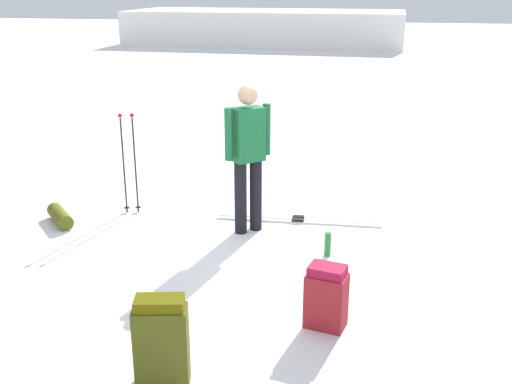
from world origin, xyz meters
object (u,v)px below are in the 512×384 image
at_px(sleeping_mat_rolled, 60,216).
at_px(thermos_bottle, 328,244).
at_px(ski_poles_planted_near, 129,158).
at_px(ski_pair_near, 298,220).
at_px(skier_standing, 248,151).
at_px(backpack_bright, 161,343).
at_px(backpack_large_dark, 326,297).

height_order(sleeping_mat_rolled, thermos_bottle, thermos_bottle).
distance_m(ski_poles_planted_near, sleeping_mat_rolled, 1.07).
distance_m(ski_pair_near, ski_poles_planted_near, 2.20).
distance_m(skier_standing, backpack_bright, 2.97).
height_order(skier_standing, backpack_bright, skier_standing).
bearing_deg(sleeping_mat_rolled, skier_standing, 4.80).
distance_m(ski_pair_near, thermos_bottle, 1.02).
distance_m(backpack_large_dark, sleeping_mat_rolled, 3.72).
distance_m(backpack_bright, sleeping_mat_rolled, 3.51).
distance_m(ski_pair_near, sleeping_mat_rolled, 2.86).
bearing_deg(sleeping_mat_rolled, thermos_bottle, -5.88).
relative_size(skier_standing, sleeping_mat_rolled, 3.09).
distance_m(skier_standing, ski_poles_planted_near, 1.61).
xyz_separation_m(ski_pair_near, sleeping_mat_rolled, (-2.80, -0.59, 0.08)).
bearing_deg(backpack_large_dark, backpack_bright, -137.63).
relative_size(ski_poles_planted_near, sleeping_mat_rolled, 2.29).
height_order(backpack_large_dark, ski_poles_planted_near, ski_poles_planted_near).
bearing_deg(backpack_bright, ski_pair_near, 79.94).
relative_size(backpack_bright, ski_poles_planted_near, 0.55).
xyz_separation_m(backpack_bright, thermos_bottle, (1.00, 2.39, -0.21)).
relative_size(skier_standing, backpack_bright, 2.45).
bearing_deg(thermos_bottle, ski_pair_near, 114.38).
relative_size(backpack_bright, sleeping_mat_rolled, 1.26).
relative_size(skier_standing, thermos_bottle, 6.54).
xyz_separation_m(backpack_bright, ski_poles_planted_near, (-1.50, 3.24, 0.36)).
relative_size(skier_standing, backpack_large_dark, 3.07).
xyz_separation_m(ski_pair_near, backpack_bright, (-0.59, -3.31, 0.33)).
bearing_deg(ski_poles_planted_near, backpack_bright, -65.12).
bearing_deg(ski_pair_near, backpack_large_dark, -77.80).
xyz_separation_m(ski_poles_planted_near, thermos_bottle, (2.50, -0.85, -0.57)).
relative_size(sleeping_mat_rolled, thermos_bottle, 2.12).
distance_m(skier_standing, thermos_bottle, 1.36).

